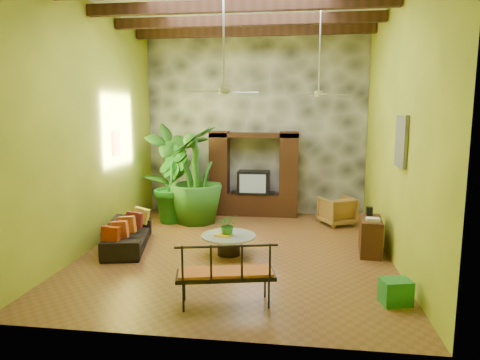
# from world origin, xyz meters

# --- Properties ---
(ground) EXTENTS (7.00, 7.00, 0.00)m
(ground) POSITION_xyz_m (0.00, 0.00, 0.00)
(ground) COLOR brown
(ground) RESTS_ON ground
(back_wall) EXTENTS (6.00, 0.02, 5.00)m
(back_wall) POSITION_xyz_m (0.00, 3.50, 2.50)
(back_wall) COLOR olive
(back_wall) RESTS_ON ground
(left_wall) EXTENTS (0.02, 7.00, 5.00)m
(left_wall) POSITION_xyz_m (-3.00, 0.00, 2.50)
(left_wall) COLOR olive
(left_wall) RESTS_ON ground
(right_wall) EXTENTS (0.02, 7.00, 5.00)m
(right_wall) POSITION_xyz_m (3.00, 0.00, 2.50)
(right_wall) COLOR olive
(right_wall) RESTS_ON ground
(stone_accent_wall) EXTENTS (5.98, 0.10, 4.98)m
(stone_accent_wall) POSITION_xyz_m (0.00, 3.44, 2.50)
(stone_accent_wall) COLOR #3C3E44
(stone_accent_wall) RESTS_ON ground
(ceiling_beams) EXTENTS (5.95, 5.36, 0.22)m
(ceiling_beams) POSITION_xyz_m (0.00, 0.00, 4.78)
(ceiling_beams) COLOR #341910
(ceiling_beams) RESTS_ON ceiling
(entertainment_center) EXTENTS (2.40, 0.55, 2.30)m
(entertainment_center) POSITION_xyz_m (0.00, 3.14, 0.97)
(entertainment_center) COLOR #331E0E
(entertainment_center) RESTS_ON ground
(ceiling_fan_front) EXTENTS (1.28, 1.28, 1.86)m
(ceiling_fan_front) POSITION_xyz_m (-0.20, -0.40, 3.40)
(ceiling_fan_front) COLOR #B3B3B8
(ceiling_fan_front) RESTS_ON ceiling
(ceiling_fan_back) EXTENTS (1.28, 1.28, 1.86)m
(ceiling_fan_back) POSITION_xyz_m (1.60, 1.20, 3.40)
(ceiling_fan_back) COLOR #B3B3B8
(ceiling_fan_back) RESTS_ON ceiling
(wall_art_mask) EXTENTS (0.06, 0.32, 0.55)m
(wall_art_mask) POSITION_xyz_m (-2.96, 1.00, 2.10)
(wall_art_mask) COLOR orange
(wall_art_mask) RESTS_ON left_wall
(wall_art_painting) EXTENTS (0.06, 0.70, 0.90)m
(wall_art_painting) POSITION_xyz_m (2.96, -0.60, 2.30)
(wall_art_painting) COLOR #285E94
(wall_art_painting) RESTS_ON right_wall
(sofa) EXTENTS (1.16, 2.05, 0.56)m
(sofa) POSITION_xyz_m (-2.30, -0.13, 0.28)
(sofa) COLOR black
(sofa) RESTS_ON ground
(wicker_armchair) EXTENTS (1.03, 1.04, 0.71)m
(wicker_armchair) POSITION_xyz_m (2.20, 2.39, 0.35)
(wicker_armchair) COLOR olive
(wicker_armchair) RESTS_ON ground
(tall_plant_a) EXTENTS (1.55, 1.58, 2.51)m
(tall_plant_a) POSITION_xyz_m (-2.17, 2.57, 1.25)
(tall_plant_a) COLOR #245C18
(tall_plant_a) RESTS_ON ground
(tall_plant_b) EXTENTS (1.23, 1.34, 1.97)m
(tall_plant_b) POSITION_xyz_m (-2.06, 2.16, 0.98)
(tall_plant_b) COLOR #1B691D
(tall_plant_b) RESTS_ON ground
(tall_plant_c) EXTENTS (1.43, 1.43, 2.47)m
(tall_plant_c) POSITION_xyz_m (-1.38, 2.12, 1.24)
(tall_plant_c) COLOR #245C18
(tall_plant_c) RESTS_ON ground
(coffee_table) EXTENTS (1.08, 1.08, 0.40)m
(coffee_table) POSITION_xyz_m (-0.14, -0.27, 0.26)
(coffee_table) COLOR black
(coffee_table) RESTS_ON ground
(centerpiece_plant) EXTENTS (0.47, 0.44, 0.44)m
(centerpiece_plant) POSITION_xyz_m (-0.15, -0.28, 0.62)
(centerpiece_plant) COLOR #266A1C
(centerpiece_plant) RESTS_ON coffee_table
(yellow_tray) EXTENTS (0.36, 0.31, 0.03)m
(yellow_tray) POSITION_xyz_m (-0.24, -0.35, 0.42)
(yellow_tray) COLOR yellow
(yellow_tray) RESTS_ON coffee_table
(iron_bench) EXTENTS (1.50, 0.83, 0.57)m
(iron_bench) POSITION_xyz_m (0.17, -2.57, 0.54)
(iron_bench) COLOR black
(iron_bench) RESTS_ON ground
(side_console) EXTENTS (0.48, 0.93, 0.72)m
(side_console) POSITION_xyz_m (2.65, 0.17, 0.36)
(side_console) COLOR #3A2212
(side_console) RESTS_ON ground
(green_bin) EXTENTS (0.49, 0.41, 0.37)m
(green_bin) POSITION_xyz_m (2.65, -2.14, 0.19)
(green_bin) COLOR #207A36
(green_bin) RESTS_ON ground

